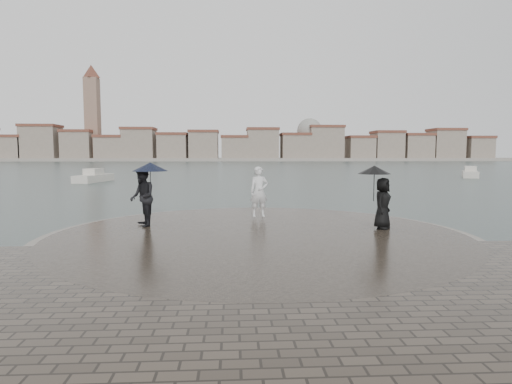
{
  "coord_description": "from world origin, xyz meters",
  "views": [
    {
      "loc": [
        -0.74,
        -8.84,
        2.66
      ],
      "look_at": [
        0.0,
        4.8,
        1.45
      ],
      "focal_mm": 30.0,
      "sensor_mm": 36.0,
      "label": 1
    }
  ],
  "objects": [
    {
      "name": "visitor_right",
      "position": [
        3.79,
        4.04,
        1.47
      ],
      "size": [
        1.19,
        1.07,
        1.95
      ],
      "color": "black",
      "rests_on": "quay_tip"
    },
    {
      "name": "kerb_ring",
      "position": [
        0.0,
        3.5,
        0.16
      ],
      "size": [
        12.5,
        12.5,
        0.32
      ],
      "primitive_type": "cylinder",
      "color": "gray",
      "rests_on": "ground"
    },
    {
      "name": "statue",
      "position": [
        0.22,
        6.81,
        1.29
      ],
      "size": [
        0.72,
        0.52,
        1.85
      ],
      "primitive_type": "imported",
      "rotation": [
        0.0,
        0.0,
        0.11
      ],
      "color": "silver",
      "rests_on": "quay_tip"
    },
    {
      "name": "visitor_left",
      "position": [
        -3.57,
        4.89,
        1.52
      ],
      "size": [
        1.32,
        1.23,
        2.04
      ],
      "color": "black",
      "rests_on": "quay_tip"
    },
    {
      "name": "quay_tip",
      "position": [
        0.0,
        3.5,
        0.18
      ],
      "size": [
        11.9,
        11.9,
        0.36
      ],
      "primitive_type": "cylinder",
      "color": "#2D261E",
      "rests_on": "ground"
    },
    {
      "name": "boats",
      "position": [
        6.33,
        36.3,
        0.38
      ],
      "size": [
        44.22,
        11.79,
        1.5
      ],
      "color": "beige",
      "rests_on": "ground"
    },
    {
      "name": "far_skyline",
      "position": [
        -6.29,
        160.71,
        5.61
      ],
      "size": [
        260.0,
        20.0,
        37.0
      ],
      "color": "gray",
      "rests_on": "ground"
    },
    {
      "name": "ground",
      "position": [
        0.0,
        0.0,
        0.0
      ],
      "size": [
        400.0,
        400.0,
        0.0
      ],
      "primitive_type": "plane",
      "color": "#2B3835",
      "rests_on": "ground"
    }
  ]
}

